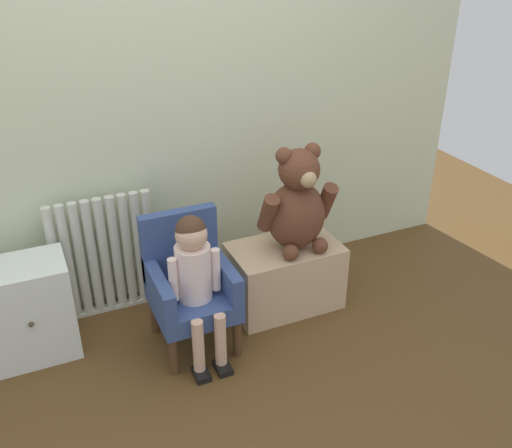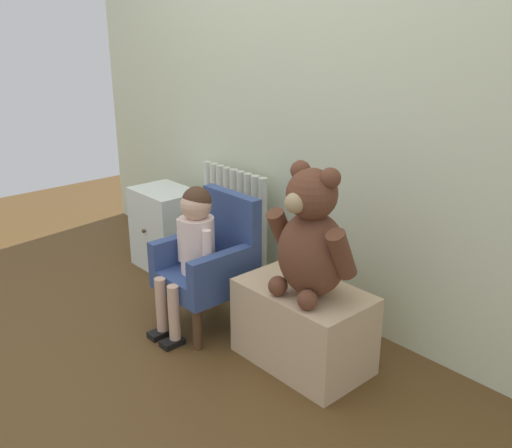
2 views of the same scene
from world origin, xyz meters
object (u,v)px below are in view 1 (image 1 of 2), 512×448
object	(u,v)px
small_dresser	(29,310)
low_bench	(284,276)
radiator	(105,257)
child_armchair	(189,283)
large_teddy_bear	(297,205)
child_figure	(195,268)

from	to	relation	value
small_dresser	low_bench	size ratio (longest dim) A/B	0.86
radiator	small_dresser	xyz separation A→B (m)	(-0.41, -0.21, -0.08)
small_dresser	child_armchair	size ratio (longest dim) A/B	0.75
low_bench	radiator	bearing A→B (deg)	158.72
low_bench	child_armchair	bearing A→B (deg)	-172.54
child_armchair	large_teddy_bear	bearing A→B (deg)	4.85
child_armchair	low_bench	size ratio (longest dim) A/B	1.14
radiator	child_figure	distance (m)	0.65
radiator	child_armchair	size ratio (longest dim) A/B	1.00
small_dresser	large_teddy_bear	size ratio (longest dim) A/B	0.89
child_armchair	child_figure	size ratio (longest dim) A/B	0.91
child_figure	low_bench	distance (m)	0.67
radiator	small_dresser	size ratio (longest dim) A/B	1.33
low_bench	large_teddy_bear	world-z (taller)	large_teddy_bear
large_teddy_bear	small_dresser	bearing A→B (deg)	173.29
small_dresser	child_figure	world-z (taller)	child_figure
child_figure	low_bench	bearing A→B (deg)	18.02
large_teddy_bear	child_figure	bearing A→B (deg)	-165.27
low_bench	large_teddy_bear	distance (m)	0.44
child_figure	large_teddy_bear	world-z (taller)	large_teddy_bear
radiator	child_armchair	xyz separation A→B (m)	(0.33, -0.42, 0.00)
child_armchair	child_figure	bearing A→B (deg)	-90.00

